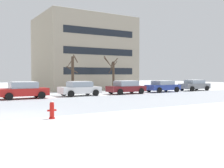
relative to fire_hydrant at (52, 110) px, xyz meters
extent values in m
plane|color=white|center=(-1.39, 1.64, -0.44)|extent=(120.00, 120.00, 0.00)
cube|color=#B7BCC4|center=(-1.39, 5.57, -0.44)|extent=(80.00, 9.86, 0.00)
cylinder|color=red|center=(0.00, 0.00, -0.41)|extent=(0.30, 0.30, 0.06)
cylinder|color=red|center=(0.00, 0.00, -0.06)|extent=(0.22, 0.22, 0.64)
sphere|color=red|center=(0.00, 0.00, 0.30)|extent=(0.21, 0.21, 0.21)
cylinder|color=red|center=(-0.16, 0.00, -0.03)|extent=(0.12, 0.09, 0.09)
cylinder|color=red|center=(0.16, 0.00, -0.03)|extent=(0.12, 0.09, 0.09)
sphere|color=white|center=(0.00, 0.00, 0.36)|extent=(0.15, 0.15, 0.15)
cube|color=red|center=(1.26, 11.53, 0.16)|extent=(4.21, 1.83, 0.66)
cube|color=#8C99A8|center=(1.26, 11.53, 0.75)|extent=(2.32, 1.67, 0.53)
cube|color=white|center=(1.26, 11.53, 1.05)|extent=(2.11, 1.54, 0.06)
cylinder|color=black|center=(2.63, 12.43, -0.12)|extent=(0.64, 0.23, 0.64)
cylinder|color=black|center=(2.61, 10.61, -0.12)|extent=(0.64, 0.23, 0.64)
cylinder|color=black|center=(-0.09, 12.46, -0.12)|extent=(0.64, 0.23, 0.64)
cylinder|color=black|center=(-0.11, 10.63, -0.12)|extent=(0.64, 0.23, 0.64)
cube|color=white|center=(6.78, 11.76, 0.15)|extent=(4.06, 1.90, 0.64)
cube|color=#8C99A8|center=(6.78, 11.76, 0.72)|extent=(2.24, 1.73, 0.49)
cube|color=white|center=(6.78, 11.76, 1.00)|extent=(2.04, 1.60, 0.06)
cylinder|color=black|center=(8.10, 12.69, -0.12)|extent=(0.64, 0.23, 0.64)
cylinder|color=black|center=(8.09, 10.79, -0.12)|extent=(0.64, 0.23, 0.64)
cylinder|color=black|center=(5.48, 12.72, -0.12)|extent=(0.64, 0.23, 0.64)
cylinder|color=black|center=(5.46, 10.82, -0.12)|extent=(0.64, 0.23, 0.64)
cube|color=maroon|center=(12.30, 11.59, 0.13)|extent=(4.26, 1.87, 0.60)
cube|color=#8C99A8|center=(12.30, 11.59, 0.70)|extent=(2.35, 1.70, 0.55)
cube|color=white|center=(12.30, 11.59, 1.00)|extent=(2.14, 1.57, 0.06)
cylinder|color=black|center=(13.69, 12.51, -0.12)|extent=(0.64, 0.23, 0.64)
cylinder|color=black|center=(13.67, 10.64, -0.12)|extent=(0.64, 0.23, 0.64)
cylinder|color=black|center=(10.93, 12.54, -0.12)|extent=(0.64, 0.23, 0.64)
cylinder|color=black|center=(10.91, 10.67, -0.12)|extent=(0.64, 0.23, 0.64)
cube|color=#283D93|center=(17.82, 11.76, 0.14)|extent=(4.25, 1.93, 0.62)
cube|color=#8C99A8|center=(17.82, 11.76, 0.68)|extent=(2.35, 1.76, 0.46)
cube|color=white|center=(17.82, 11.76, 0.94)|extent=(2.13, 1.62, 0.06)
cylinder|color=black|center=(19.21, 12.71, -0.12)|extent=(0.64, 0.23, 0.64)
cylinder|color=black|center=(19.19, 10.78, -0.12)|extent=(0.64, 0.23, 0.64)
cylinder|color=black|center=(16.45, 12.74, -0.12)|extent=(0.64, 0.23, 0.64)
cylinder|color=black|center=(16.44, 10.81, -0.12)|extent=(0.64, 0.23, 0.64)
cube|color=slate|center=(23.34, 11.70, 0.17)|extent=(4.29, 1.76, 0.67)
cube|color=#8C99A8|center=(23.34, 11.70, 0.72)|extent=(2.37, 1.60, 0.44)
cube|color=white|center=(23.34, 11.70, 0.97)|extent=(2.15, 1.48, 0.06)
cylinder|color=black|center=(24.74, 12.56, -0.12)|extent=(0.64, 0.23, 0.64)
cylinder|color=black|center=(24.72, 10.81, -0.12)|extent=(0.64, 0.23, 0.64)
cylinder|color=black|center=(21.96, 12.59, -0.12)|extent=(0.64, 0.23, 0.64)
cylinder|color=black|center=(21.94, 10.83, -0.12)|extent=(0.64, 0.23, 0.64)
cylinder|color=#423326|center=(7.23, 14.58, 1.62)|extent=(0.31, 0.31, 4.13)
cylinder|color=#423326|center=(6.93, 14.05, 2.23)|extent=(1.15, 0.71, 0.80)
cylinder|color=#423326|center=(7.42, 14.26, 3.44)|extent=(0.78, 0.54, 0.87)
cylinder|color=#423326|center=(7.09, 14.96, 3.00)|extent=(0.85, 0.36, 1.00)
cylinder|color=#423326|center=(12.95, 15.32, 1.43)|extent=(0.28, 0.28, 3.74)
cylinder|color=#423326|center=(12.79, 15.54, 2.75)|extent=(0.58, 0.46, 0.98)
cylinder|color=#423326|center=(13.25, 15.62, 3.24)|extent=(0.74, 0.75, 1.05)
cylinder|color=#423326|center=(12.05, 15.49, 3.51)|extent=(0.44, 1.87, 1.15)
cylinder|color=#423326|center=(12.15, 15.11, 3.06)|extent=(0.53, 1.68, 1.52)
cylinder|color=#423326|center=(13.15, 15.81, 2.60)|extent=(1.06, 0.52, 1.54)
cube|color=#9E937F|center=(12.76, 23.49, 4.74)|extent=(12.93, 10.29, 10.37)
cube|color=white|center=(12.76, 23.49, 9.98)|extent=(12.67, 10.09, 0.10)
cube|color=black|center=(12.76, 18.32, 2.15)|extent=(10.35, 0.04, 0.90)
cube|color=black|center=(12.76, 18.32, 4.74)|extent=(10.35, 0.04, 0.90)
cube|color=black|center=(12.76, 18.32, 7.34)|extent=(10.35, 0.04, 0.90)
camera|label=1|loc=(-4.12, -12.41, 1.73)|focal=42.28mm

